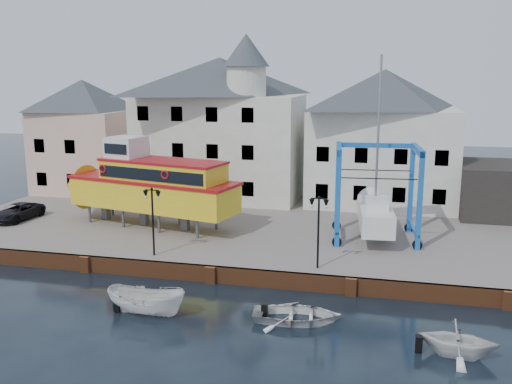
# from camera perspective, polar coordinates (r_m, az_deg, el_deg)

# --- Properties ---
(ground) EXTENTS (140.00, 140.00, 0.00)m
(ground) POSITION_cam_1_polar(r_m,az_deg,el_deg) (33.42, -4.53, -9.06)
(ground) COLOR black
(ground) RESTS_ON ground
(hardstanding) EXTENTS (44.00, 22.00, 1.00)m
(hardstanding) POSITION_cam_1_polar(r_m,az_deg,el_deg) (43.34, -0.05, -3.42)
(hardstanding) COLOR slate
(hardstanding) RESTS_ON ground
(quay_wall) EXTENTS (44.00, 0.47, 1.00)m
(quay_wall) POSITION_cam_1_polar(r_m,az_deg,el_deg) (33.34, -4.49, -8.19)
(quay_wall) COLOR brown
(quay_wall) RESTS_ON ground
(building_pink) EXTENTS (8.00, 7.00, 10.30)m
(building_pink) POSITION_cam_1_polar(r_m,az_deg,el_deg) (55.47, -16.74, 5.38)
(building_pink) COLOR #DBA795
(building_pink) RESTS_ON hardstanding
(building_white_main) EXTENTS (14.00, 8.30, 14.00)m
(building_white_main) POSITION_cam_1_polar(r_m,az_deg,el_deg) (50.44, -3.48, 6.63)
(building_white_main) COLOR beige
(building_white_main) RESTS_ON hardstanding
(building_white_right) EXTENTS (12.00, 8.00, 11.20)m
(building_white_right) POSITION_cam_1_polar(r_m,az_deg,el_deg) (48.94, 12.54, 5.33)
(building_white_right) COLOR beige
(building_white_right) RESTS_ON hardstanding
(shed_dark) EXTENTS (8.00, 7.00, 4.00)m
(shed_dark) POSITION_cam_1_polar(r_m,az_deg,el_deg) (48.37, 24.21, 0.18)
(shed_dark) COLOR black
(shed_dark) RESTS_ON hardstanding
(lamp_post_left) EXTENTS (1.12, 0.32, 4.20)m
(lamp_post_left) POSITION_cam_1_polar(r_m,az_deg,el_deg) (34.67, -10.33, -1.23)
(lamp_post_left) COLOR black
(lamp_post_left) RESTS_ON hardstanding
(lamp_post_right) EXTENTS (1.12, 0.32, 4.20)m
(lamp_post_right) POSITION_cam_1_polar(r_m,az_deg,el_deg) (32.03, 6.29, -2.19)
(lamp_post_right) COLOR black
(lamp_post_right) RESTS_ON hardstanding
(tour_boat) EXTENTS (15.08, 6.73, 6.39)m
(tour_boat) POSITION_cam_1_polar(r_m,az_deg,el_deg) (41.91, -11.22, 0.76)
(tour_boat) COLOR #59595E
(tour_boat) RESTS_ON hardstanding
(travel_lift) EXTENTS (6.05, 8.14, 12.05)m
(travel_lift) POSITION_cam_1_polar(r_m,az_deg,el_deg) (39.27, 11.78, -1.49)
(travel_lift) COLOR #1566B4
(travel_lift) RESTS_ON hardstanding
(van) EXTENTS (2.38, 4.57, 1.23)m
(van) POSITION_cam_1_polar(r_m,az_deg,el_deg) (46.65, -22.75, -1.84)
(van) COLOR black
(van) RESTS_ON hardstanding
(motorboat_a) EXTENTS (4.31, 1.81, 1.64)m
(motorboat_a) POSITION_cam_1_polar(r_m,az_deg,el_deg) (29.78, -10.87, -11.93)
(motorboat_a) COLOR white
(motorboat_a) RESTS_ON ground
(motorboat_b) EXTENTS (4.71, 3.64, 0.90)m
(motorboat_b) POSITION_cam_1_polar(r_m,az_deg,el_deg) (28.63, 4.07, -12.75)
(motorboat_b) COLOR white
(motorboat_b) RESTS_ON ground
(motorboat_c) EXTENTS (3.60, 3.21, 1.73)m
(motorboat_c) POSITION_cam_1_polar(r_m,az_deg,el_deg) (26.83, 19.46, -15.20)
(motorboat_c) COLOR white
(motorboat_c) RESTS_ON ground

